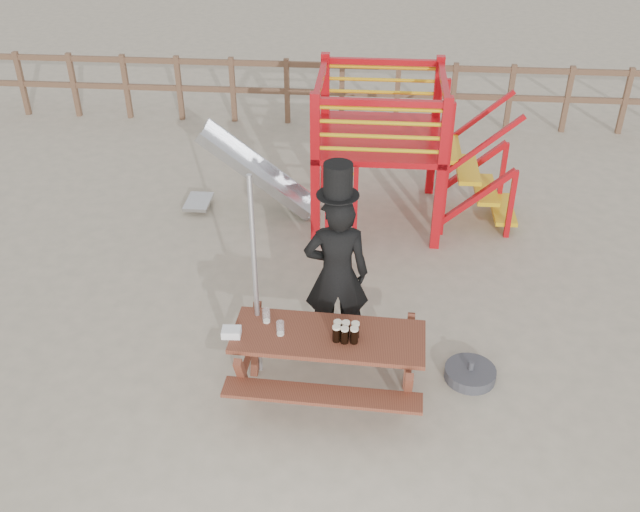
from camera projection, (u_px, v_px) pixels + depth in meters
The scene contains 10 objects.
ground at pixel (349, 385), 7.31m from camera, with size 60.00×60.00×0.00m, color tan.
back_fence at pixel (370, 86), 12.79m from camera, with size 15.09×0.09×1.20m.
playground_fort at pixel (373, 147), 9.73m from camera, with size 4.71×1.84×2.10m.
picnic_table at pixel (328, 356), 7.00m from camera, with size 1.91×1.36×0.72m.
man_with_hat at pixel (337, 271), 7.32m from camera, with size 0.72×0.51×2.19m.
metal_pole at pixel (255, 280), 6.91m from camera, with size 0.05×0.05×2.27m, color #B2B2B7.
parasol_base at pixel (470, 374), 7.37m from camera, with size 0.53×0.53×0.22m.
paper_bag at pixel (231, 332), 6.83m from camera, with size 0.18×0.14×0.08m, color white.
stout_pints at pixel (346, 332), 6.76m from camera, with size 0.26×0.17×0.17m.
empty_glasses at pixel (273, 322), 6.91m from camera, with size 0.24×0.26×0.15m.
Camera 1 is at (0.16, -5.44, 5.06)m, focal length 40.00 mm.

